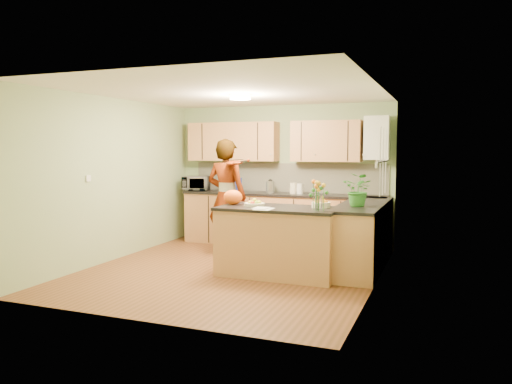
% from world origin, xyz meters
% --- Properties ---
extents(floor, '(4.50, 4.50, 0.00)m').
position_xyz_m(floor, '(0.00, 0.00, 0.00)').
color(floor, '#593519').
rests_on(floor, ground).
extents(ceiling, '(4.00, 4.50, 0.02)m').
position_xyz_m(ceiling, '(0.00, 0.00, 2.50)').
color(ceiling, white).
rests_on(ceiling, wall_back).
extents(wall_back, '(4.00, 0.02, 2.50)m').
position_xyz_m(wall_back, '(0.00, 2.25, 1.25)').
color(wall_back, '#8DA576').
rests_on(wall_back, floor).
extents(wall_front, '(4.00, 0.02, 2.50)m').
position_xyz_m(wall_front, '(0.00, -2.25, 1.25)').
color(wall_front, '#8DA576').
rests_on(wall_front, floor).
extents(wall_left, '(0.02, 4.50, 2.50)m').
position_xyz_m(wall_left, '(-2.00, 0.00, 1.25)').
color(wall_left, '#8DA576').
rests_on(wall_left, floor).
extents(wall_right, '(0.02, 4.50, 2.50)m').
position_xyz_m(wall_right, '(2.00, 0.00, 1.25)').
color(wall_right, '#8DA576').
rests_on(wall_right, floor).
extents(back_counter, '(3.64, 0.62, 0.94)m').
position_xyz_m(back_counter, '(0.10, 1.95, 0.47)').
color(back_counter, '#AE7245').
rests_on(back_counter, floor).
extents(right_counter, '(0.62, 2.24, 0.94)m').
position_xyz_m(right_counter, '(1.70, 0.85, 0.47)').
color(right_counter, '#AE7245').
rests_on(right_counter, floor).
extents(splashback, '(3.60, 0.02, 0.52)m').
position_xyz_m(splashback, '(0.10, 2.23, 1.20)').
color(splashback, beige).
rests_on(splashback, back_counter).
extents(upper_cabinets, '(3.20, 0.34, 0.70)m').
position_xyz_m(upper_cabinets, '(-0.18, 2.08, 1.85)').
color(upper_cabinets, '#AE7245').
rests_on(upper_cabinets, wall_back).
extents(boiler, '(0.40, 0.30, 0.86)m').
position_xyz_m(boiler, '(1.70, 2.09, 1.90)').
color(boiler, white).
rests_on(boiler, wall_back).
extents(window_right, '(0.01, 1.30, 1.05)m').
position_xyz_m(window_right, '(1.99, 0.60, 1.55)').
color(window_right, white).
rests_on(window_right, wall_right).
extents(light_switch, '(0.02, 0.09, 0.09)m').
position_xyz_m(light_switch, '(-1.99, -0.60, 1.30)').
color(light_switch, white).
rests_on(light_switch, wall_left).
extents(ceiling_lamp, '(0.30, 0.30, 0.07)m').
position_xyz_m(ceiling_lamp, '(0.00, 0.30, 2.46)').
color(ceiling_lamp, '#FFEABF').
rests_on(ceiling_lamp, ceiling).
extents(peninsula_island, '(1.63, 0.84, 0.94)m').
position_xyz_m(peninsula_island, '(0.69, -0.01, 0.47)').
color(peninsula_island, '#AE7245').
rests_on(peninsula_island, floor).
extents(fruit_dish, '(0.28, 0.28, 0.10)m').
position_xyz_m(fruit_dish, '(0.34, -0.01, 0.98)').
color(fruit_dish, beige).
rests_on(fruit_dish, peninsula_island).
extents(orange_bowl, '(0.25, 0.25, 0.15)m').
position_xyz_m(orange_bowl, '(1.24, 0.14, 1.00)').
color(orange_bowl, beige).
rests_on(orange_bowl, peninsula_island).
extents(flower_vase, '(0.23, 0.23, 0.42)m').
position_xyz_m(flower_vase, '(1.29, -0.19, 1.22)').
color(flower_vase, silver).
rests_on(flower_vase, peninsula_island).
extents(orange_bag, '(0.33, 0.30, 0.21)m').
position_xyz_m(orange_bag, '(-0.00, 0.04, 1.04)').
color(orange_bag, '#FF5E15').
rests_on(orange_bag, peninsula_island).
extents(papers, '(0.22, 0.30, 0.01)m').
position_xyz_m(papers, '(0.59, -0.31, 0.94)').
color(papers, silver).
rests_on(papers, peninsula_island).
extents(violinist, '(0.73, 0.52, 1.88)m').
position_xyz_m(violinist, '(-0.50, 0.90, 0.94)').
color(violinist, tan).
rests_on(violinist, floor).
extents(violin, '(0.66, 0.57, 0.16)m').
position_xyz_m(violin, '(-0.30, 0.68, 1.50)').
color(violin, '#4C1404').
rests_on(violin, violinist).
extents(microwave, '(0.55, 0.44, 0.27)m').
position_xyz_m(microwave, '(-1.60, 1.93, 1.07)').
color(microwave, white).
rests_on(microwave, back_counter).
extents(blue_box, '(0.38, 0.33, 0.26)m').
position_xyz_m(blue_box, '(-0.88, 1.94, 1.07)').
color(blue_box, '#203296').
rests_on(blue_box, back_counter).
extents(kettle, '(0.15, 0.15, 0.28)m').
position_xyz_m(kettle, '(-0.14, 1.98, 1.05)').
color(kettle, '#B6B7BB').
rests_on(kettle, back_counter).
extents(jar_cream, '(0.14, 0.14, 0.19)m').
position_xyz_m(jar_cream, '(0.30, 1.96, 1.03)').
color(jar_cream, beige).
rests_on(jar_cream, back_counter).
extents(jar_white, '(0.14, 0.14, 0.18)m').
position_xyz_m(jar_white, '(0.43, 1.92, 1.03)').
color(jar_white, white).
rests_on(jar_white, back_counter).
extents(potted_plant, '(0.50, 0.47, 0.45)m').
position_xyz_m(potted_plant, '(1.70, 0.41, 1.17)').
color(potted_plant, '#2E7828').
rests_on(potted_plant, right_counter).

